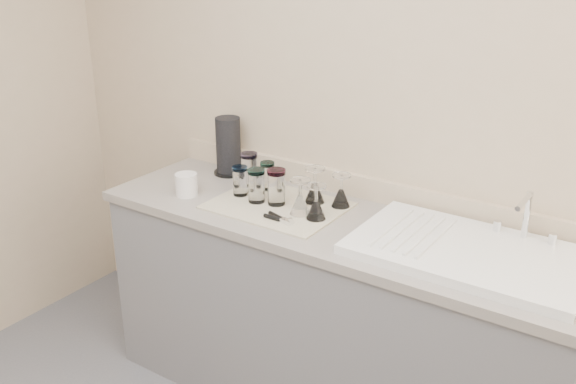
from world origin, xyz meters
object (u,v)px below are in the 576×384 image
Objects in this scene: tumbler_cyan at (267,176)px; tumbler_blue at (256,185)px; tumbler_magenta at (240,181)px; can_opener at (279,219)px; goblet_back_left at (315,191)px; goblet_front_left at (300,202)px; sink_unit at (469,251)px; tumbler_lavender at (276,187)px; white_mug at (186,184)px; tumbler_teal at (249,169)px; goblet_front_right at (316,207)px; goblet_back_right at (341,196)px; paper_towel_roll at (228,147)px.

tumbler_blue reaches higher than tumbler_cyan.
tumbler_magenta is 0.33m from can_opener.
tumbler_blue is 0.95× the size of goblet_back_left.
goblet_front_left is 1.10× the size of can_opener.
can_opener is (-0.73, -0.14, -0.00)m from sink_unit.
tumbler_lavender is 0.42m from white_mug.
sink_unit is 1.25m from white_mug.
tumbler_blue is 0.95× the size of tumbler_lavender.
tumbler_blue is (0.11, -0.02, 0.01)m from tumbler_magenta.
goblet_front_left is at bearing -177.18° from sink_unit.
can_opener is 0.94× the size of white_mug.
tumbler_teal is at bearing -178.04° from tumbler_cyan.
can_opener is (0.11, -0.13, -0.07)m from tumbler_lavender.
white_mug is at bearing -150.45° from tumbler_magenta.
tumbler_lavender is at bearing 16.79° from tumbler_blue.
sink_unit reaches higher than tumbler_magenta.
goblet_back_left is at bearing 171.61° from sink_unit.
goblet_front_left is at bearing -1.27° from tumbler_blue.
tumbler_cyan is at bearing 150.91° from goblet_front_left.
goblet_front_right reaches higher than tumbler_magenta.
tumbler_magenta is at bearing -162.47° from goblet_back_right.
tumbler_magenta is at bearing 29.55° from white_mug.
goblet_back_left is at bearing -168.62° from goblet_back_right.
tumbler_cyan is 0.14m from tumbler_magenta.
white_mug is (-0.52, -0.23, -0.01)m from goblet_back_left.
goblet_back_right is (0.12, 0.02, -0.00)m from goblet_back_left.
paper_towel_roll is at bearing 164.33° from tumbler_cyan.
tumbler_lavender is at bearing -179.75° from sink_unit.
can_opener is (0.34, -0.25, -0.07)m from tumbler_teal.
tumbler_cyan is 0.30m from paper_towel_roll.
tumbler_cyan is 0.36m from white_mug.
goblet_front_left reaches higher than can_opener.
paper_towel_roll is at bearing 174.03° from goblet_back_right.
tumbler_magenta reaches higher than can_opener.
tumbler_teal is 0.26m from tumbler_lavender.
tumbler_blue is 0.33m from white_mug.
tumbler_blue is 1.07× the size of can_opener.
paper_towel_roll reaches higher than goblet_front_left.
tumbler_magenta is 0.48× the size of paper_towel_roll.
goblet_front_right is (0.41, -0.03, -0.02)m from tumbler_magenta.
tumbler_teal is 0.21m from paper_towel_roll.
can_opener is (-0.13, -0.27, -0.04)m from goblet_back_right.
tumbler_blue is at bearing -11.98° from tumbler_magenta.
tumbler_blue is at bearing -147.04° from goblet_back_left.
sink_unit is 5.55× the size of tumbler_blue.
tumbler_teal is 0.10m from tumbler_cyan.
goblet_front_right is at bearing -176.45° from sink_unit.
tumbler_magenta is 0.33m from goblet_back_left.
tumbler_lavender is 0.22m from goblet_front_right.
tumbler_magenta is at bearing 175.61° from goblet_front_right.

